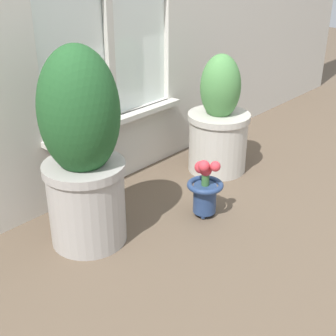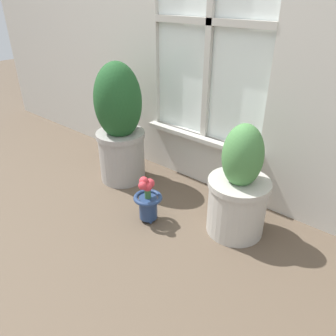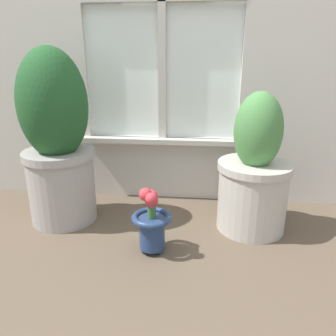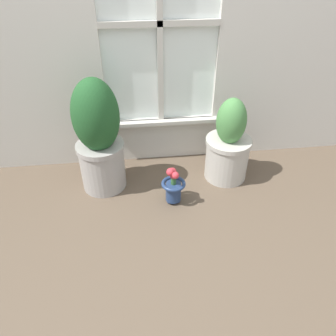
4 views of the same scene
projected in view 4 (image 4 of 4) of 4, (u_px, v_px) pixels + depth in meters
name	position (u px, v px, depth m)	size (l,w,h in m)	color
ground_plane	(173.00, 217.00, 1.96)	(10.00, 10.00, 0.00)	brown
potted_plant_left	(99.00, 138.00, 2.00)	(0.30, 0.30, 0.74)	#9E9993
potted_plant_right	(228.00, 146.00, 2.15)	(0.30, 0.30, 0.58)	#B7B2A8
flower_vase	(173.00, 186.00, 2.00)	(0.15, 0.15, 0.26)	navy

